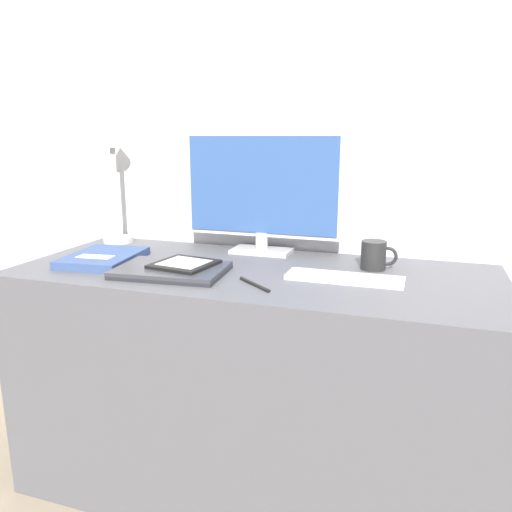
# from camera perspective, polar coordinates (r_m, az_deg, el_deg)

# --- Properties ---
(wall_back) EXTENTS (3.60, 0.05, 2.40)m
(wall_back) POSITION_cam_1_polar(r_m,az_deg,el_deg) (1.72, 3.27, 16.93)
(wall_back) COLOR silver
(wall_back) RESTS_ON ground_plane
(desk) EXTENTS (1.40, 0.58, 0.72)m
(desk) POSITION_cam_1_polar(r_m,az_deg,el_deg) (1.59, -0.30, -14.10)
(desk) COLOR #4C4C51
(desk) RESTS_ON ground_plane
(monitor) EXTENTS (0.53, 0.11, 0.40)m
(monitor) POSITION_cam_1_polar(r_m,az_deg,el_deg) (1.65, 0.69, 7.52)
(monitor) COLOR #B7B7BC
(monitor) RESTS_ON desk
(keyboard) EXTENTS (0.32, 0.10, 0.01)m
(keyboard) POSITION_cam_1_polar(r_m,az_deg,el_deg) (1.38, 10.07, -2.46)
(keyboard) COLOR silver
(keyboard) RESTS_ON desk
(laptop) EXTENTS (0.32, 0.23, 0.02)m
(laptop) POSITION_cam_1_polar(r_m,az_deg,el_deg) (1.44, -9.64, -1.62)
(laptop) COLOR #232328
(laptop) RESTS_ON desk
(ereader) EXTENTS (0.18, 0.18, 0.01)m
(ereader) POSITION_cam_1_polar(r_m,az_deg,el_deg) (1.44, -8.20, -0.90)
(ereader) COLOR black
(ereader) RESTS_ON laptop
(desk_lamp) EXTENTS (0.11, 0.11, 0.41)m
(desk_lamp) POSITION_cam_1_polar(r_m,az_deg,el_deg) (1.88, -15.87, 8.44)
(desk_lamp) COLOR #BCB7AD
(desk_lamp) RESTS_ON desk
(notebook) EXTENTS (0.22, 0.28, 0.03)m
(notebook) POSITION_cam_1_polar(r_m,az_deg,el_deg) (1.62, -17.06, -0.21)
(notebook) COLOR #334775
(notebook) RESTS_ON desk
(coffee_mug) EXTENTS (0.11, 0.07, 0.08)m
(coffee_mug) POSITION_cam_1_polar(r_m,az_deg,el_deg) (1.50, 13.38, 0.09)
(coffee_mug) COLOR black
(coffee_mug) RESTS_ON desk
(pen) EXTENTS (0.11, 0.10, 0.01)m
(pen) POSITION_cam_1_polar(r_m,az_deg,el_deg) (1.31, -0.18, -3.25)
(pen) COLOR black
(pen) RESTS_ON desk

